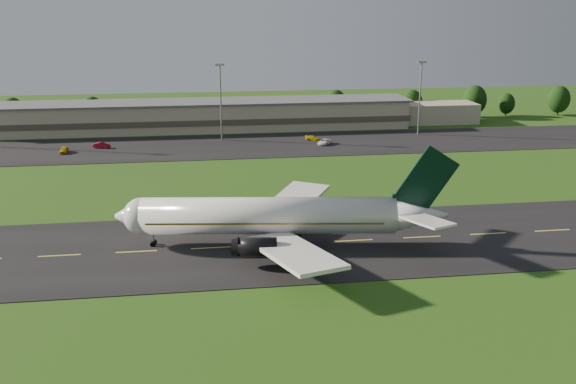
{
  "coord_description": "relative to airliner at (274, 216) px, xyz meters",
  "views": [
    {
      "loc": [
        -1.19,
        -90.8,
        35.31
      ],
      "look_at": [
        12.83,
        8.0,
        6.0
      ],
      "focal_mm": 40.0,
      "sensor_mm": 36.0,
      "label": 1
    }
  ],
  "objects": [
    {
      "name": "light_mast_east",
      "position": [
        50.41,
        80.11,
        8.08
      ],
      "size": [
        2.4,
        1.2,
        20.35
      ],
      "color": "gray",
      "rests_on": "ground"
    },
    {
      "name": "service_vehicle_c",
      "position": [
        21.7,
        70.5,
        -3.86
      ],
      "size": [
        4.76,
        5.52,
        1.41
      ],
      "primitive_type": "imported",
      "rotation": [
        0.0,
        0.0,
        -0.59
      ],
      "color": "white",
      "rests_on": "apron"
    },
    {
      "name": "terminal",
      "position": [
        -3.19,
        96.29,
        -0.67
      ],
      "size": [
        145.0,
        16.0,
        8.4
      ],
      "color": "tan",
      "rests_on": "ground"
    },
    {
      "name": "ground",
      "position": [
        -9.59,
        0.11,
        -4.66
      ],
      "size": [
        360.0,
        360.0,
        0.0
      ],
      "primitive_type": "plane",
      "color": "#1C4010",
      "rests_on": "ground"
    },
    {
      "name": "service_vehicle_b",
      "position": [
        -35.3,
        73.99,
        -3.85
      ],
      "size": [
        4.58,
        2.86,
        1.43
      ],
      "primitive_type": "imported",
      "rotation": [
        0.0,
        0.0,
        1.23
      ],
      "color": "maroon",
      "rests_on": "apron"
    },
    {
      "name": "service_vehicle_a",
      "position": [
        -43.76,
        69.68,
        -3.83
      ],
      "size": [
        1.77,
        4.3,
        1.46
      ],
      "primitive_type": "imported",
      "rotation": [
        0.0,
        0.0,
        -0.01
      ],
      "color": "#CBA10B",
      "rests_on": "apron"
    },
    {
      "name": "taxiway",
      "position": [
        -9.59,
        0.11,
        -4.61
      ],
      "size": [
        220.0,
        30.0,
        0.1
      ],
      "primitive_type": "cube",
      "color": "black",
      "rests_on": "ground"
    },
    {
      "name": "light_mast_centre",
      "position": [
        -4.59,
        80.11,
        8.08
      ],
      "size": [
        2.4,
        1.2,
        20.35
      ],
      "color": "gray",
      "rests_on": "ground"
    },
    {
      "name": "tree_line",
      "position": [
        24.54,
        106.09,
        0.37
      ],
      "size": [
        198.4,
        9.37,
        10.34
      ],
      "color": "black",
      "rests_on": "ground"
    },
    {
      "name": "apron",
      "position": [
        -9.59,
        72.11,
        -4.61
      ],
      "size": [
        260.0,
        30.0,
        0.1
      ],
      "primitive_type": "cube",
      "color": "black",
      "rests_on": "ground"
    },
    {
      "name": "airliner",
      "position": [
        0.0,
        0.0,
        0.0
      ],
      "size": [
        51.16,
        41.82,
        15.57
      ],
      "rotation": [
        0.0,
        0.0,
        -0.13
      ],
      "color": "white",
      "rests_on": "ground"
    },
    {
      "name": "service_vehicle_d",
      "position": [
        19.66,
        76.08,
        -3.96
      ],
      "size": [
        4.43,
        3.42,
        1.2
      ],
      "primitive_type": "imported",
      "rotation": [
        0.0,
        0.0,
        1.08
      ],
      "color": "gold",
      "rests_on": "apron"
    }
  ]
}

